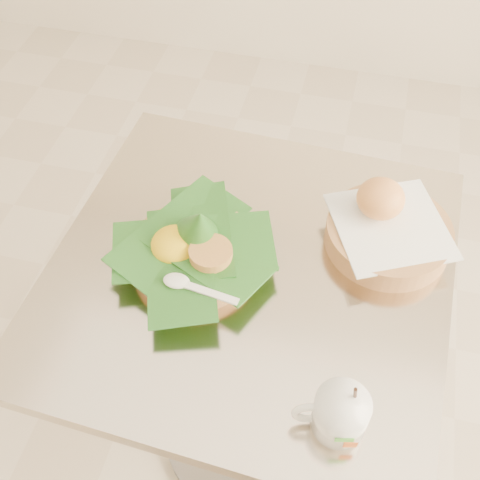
% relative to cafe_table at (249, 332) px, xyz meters
% --- Properties ---
extents(floor, '(3.60, 3.60, 0.00)m').
position_rel_cafe_table_xyz_m(floor, '(-0.12, -0.05, -0.53)').
color(floor, beige).
rests_on(floor, ground).
extents(cafe_table, '(0.73, 0.73, 0.75)m').
position_rel_cafe_table_xyz_m(cafe_table, '(0.00, 0.00, 0.00)').
color(cafe_table, gray).
rests_on(cafe_table, floor).
extents(rice_basket, '(0.28, 0.28, 0.14)m').
position_rel_cafe_table_xyz_m(rice_basket, '(-0.10, -0.01, 0.26)').
color(rice_basket, tan).
rests_on(rice_basket, cafe_table).
extents(bread_basket, '(0.26, 0.26, 0.12)m').
position_rel_cafe_table_xyz_m(bread_basket, '(0.22, 0.12, 0.26)').
color(bread_basket, tan).
rests_on(bread_basket, cafe_table).
extents(coffee_mug, '(0.11, 0.08, 0.14)m').
position_rel_cafe_table_xyz_m(coffee_mug, '(0.19, -0.25, 0.26)').
color(coffee_mug, white).
rests_on(coffee_mug, cafe_table).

